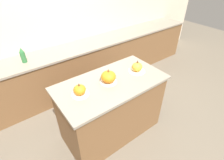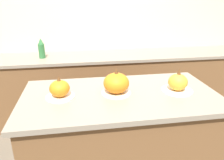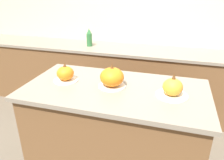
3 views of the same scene
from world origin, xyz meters
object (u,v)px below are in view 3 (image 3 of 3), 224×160
object	(u,v)px
bottle_tall	(89,38)
pumpkin_cake_center	(112,78)
pumpkin_cake_left	(65,74)
pumpkin_cake_right	(173,88)

from	to	relation	value
bottle_tall	pumpkin_cake_center	bearing A→B (deg)	-61.00
pumpkin_cake_left	bottle_tall	size ratio (longest dim) A/B	0.85
pumpkin_cake_left	pumpkin_cake_center	size ratio (longest dim) A/B	0.95
pumpkin_cake_left	pumpkin_cake_center	world-z (taller)	pumpkin_cake_center
pumpkin_cake_right	pumpkin_cake_center	bearing A→B (deg)	176.43
pumpkin_cake_center	bottle_tall	xyz separation A→B (m)	(-0.70, 1.26, -0.00)
pumpkin_cake_right	bottle_tall	xyz separation A→B (m)	(-1.16, 1.29, 0.01)
pumpkin_cake_left	bottle_tall	bearing A→B (deg)	103.12
pumpkin_cake_left	pumpkin_cake_right	xyz separation A→B (m)	(0.87, -0.03, 0.00)
pumpkin_cake_left	pumpkin_cake_right	world-z (taller)	pumpkin_cake_right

